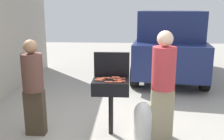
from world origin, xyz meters
name	(u,v)px	position (x,y,z in m)	size (l,w,h in m)	color
ground_plane	(104,135)	(0.00, 0.00, 0.00)	(24.00, 24.00, 0.00)	#9E998E
bbq_grill	(111,88)	(0.11, 0.08, 0.81)	(0.60, 0.44, 0.95)	black
grill_lid_open	(112,64)	(0.11, 0.30, 1.16)	(0.60, 0.05, 0.42)	black
hot_dog_0	(121,79)	(0.28, 0.12, 0.97)	(0.03, 0.03, 0.13)	#AD4228
hot_dog_1	(100,79)	(-0.07, 0.10, 0.97)	(0.03, 0.03, 0.13)	#C6593D
hot_dog_2	(121,81)	(0.28, -0.04, 0.97)	(0.03, 0.03, 0.13)	#AD4228
hot_dog_3	(116,77)	(0.18, 0.21, 0.97)	(0.03, 0.03, 0.13)	#B74C33
hot_dog_4	(106,78)	(0.02, 0.15, 0.97)	(0.03, 0.03, 0.13)	#B74C33
hot_dog_5	(118,82)	(0.23, -0.08, 0.97)	(0.03, 0.03, 0.13)	#B74C33
hot_dog_6	(116,78)	(0.20, 0.15, 0.97)	(0.03, 0.03, 0.13)	#B74C33
hot_dog_7	(99,80)	(-0.08, 0.00, 0.97)	(0.03, 0.03, 0.13)	#C6593D
hot_dog_8	(117,80)	(0.21, 0.04, 0.97)	(0.03, 0.03, 0.13)	#C6593D
hot_dog_9	(121,81)	(0.28, 0.00, 0.97)	(0.03, 0.03, 0.13)	#AD4228
hot_dog_10	(111,78)	(0.10, 0.12, 0.97)	(0.03, 0.03, 0.13)	#C6593D
hot_dog_11	(109,82)	(0.09, -0.09, 0.97)	(0.03, 0.03, 0.13)	#C6593D
hot_dog_12	(102,79)	(-0.04, 0.07, 0.97)	(0.03, 0.03, 0.13)	#AD4228
propane_tank	(143,119)	(0.65, -0.03, 0.32)	(0.32, 0.32, 0.62)	silver
person_left	(33,85)	(-1.16, -0.01, 0.88)	(0.34, 0.34, 1.61)	#3F3323
person_right	(163,82)	(0.94, -0.02, 0.96)	(0.37, 0.37, 1.77)	gray
parked_minivan	(169,43)	(1.67, 4.17, 1.03)	(2.47, 4.60, 2.02)	navy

